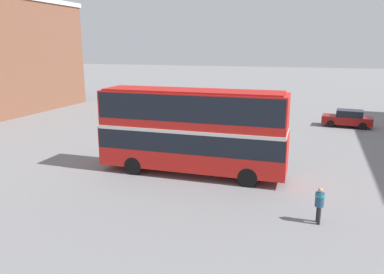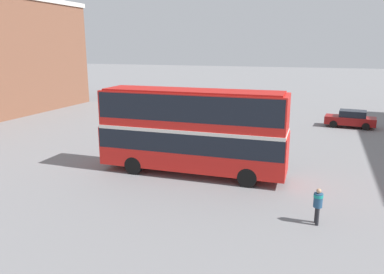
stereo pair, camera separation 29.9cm
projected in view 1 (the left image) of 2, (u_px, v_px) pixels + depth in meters
The scene contains 5 objects.
ground_plane at pixel (224, 173), 22.12m from camera, with size 240.00×240.00×0.00m, color slate.
double_decker_bus at pixel (192, 127), 21.31m from camera, with size 10.81×2.76×4.93m.
pedestrian_foreground at pixel (319, 202), 15.61m from camera, with size 0.46×0.46×1.58m.
parked_car_kerb_near at pixel (348, 118), 34.60m from camera, with size 4.52×2.20×1.58m.
parked_car_kerb_far at pixel (147, 119), 34.77m from camera, with size 4.47×2.59×1.50m.
Camera 1 is at (4.90, -20.50, 7.28)m, focal length 35.00 mm.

